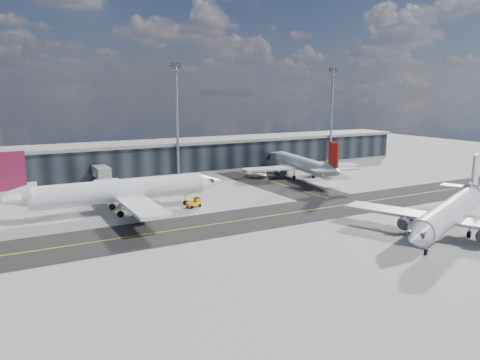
{
  "coord_description": "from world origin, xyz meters",
  "views": [
    {
      "loc": [
        -43.69,
        -63.66,
        21.45
      ],
      "look_at": [
        -0.86,
        13.63,
        5.0
      ],
      "focal_mm": 35.0,
      "sensor_mm": 36.0,
      "label": 1
    }
  ],
  "objects_px": {
    "airliner_near": "(451,212)",
    "service_van": "(256,174)",
    "airliner_af": "(118,191)",
    "airliner_redtail": "(303,165)",
    "baggage_tug": "(195,203)"
  },
  "relations": [
    {
      "from": "service_van",
      "to": "baggage_tug",
      "type": "bearing_deg",
      "value": -179.12
    },
    {
      "from": "airliner_near",
      "to": "baggage_tug",
      "type": "xyz_separation_m",
      "value": [
        -27.08,
        35.25,
        -2.74
      ]
    },
    {
      "from": "airliner_af",
      "to": "airliner_redtail",
      "type": "xyz_separation_m",
      "value": [
        50.4,
        12.1,
        -0.49
      ]
    },
    {
      "from": "airliner_af",
      "to": "airliner_near",
      "type": "xyz_separation_m",
      "value": [
        41.02,
        -37.87,
        -0.42
      ]
    },
    {
      "from": "airliner_near",
      "to": "baggage_tug",
      "type": "bearing_deg",
      "value": 14.51
    },
    {
      "from": "baggage_tug",
      "to": "service_van",
      "type": "height_order",
      "value": "baggage_tug"
    },
    {
      "from": "airliner_af",
      "to": "airliner_near",
      "type": "bearing_deg",
      "value": 48.12
    },
    {
      "from": "airliner_redtail",
      "to": "baggage_tug",
      "type": "distance_m",
      "value": 39.41
    },
    {
      "from": "airliner_near",
      "to": "service_van",
      "type": "distance_m",
      "value": 57.3
    },
    {
      "from": "airliner_near",
      "to": "baggage_tug",
      "type": "relative_size",
      "value": 11.65
    },
    {
      "from": "airliner_af",
      "to": "service_van",
      "type": "bearing_deg",
      "value": 116.24
    },
    {
      "from": "airliner_af",
      "to": "airliner_redtail",
      "type": "relative_size",
      "value": 1.14
    },
    {
      "from": "baggage_tug",
      "to": "airliner_redtail",
      "type": "bearing_deg",
      "value": 99.63
    },
    {
      "from": "airliner_redtail",
      "to": "service_van",
      "type": "distance_m",
      "value": 12.39
    },
    {
      "from": "airliner_redtail",
      "to": "baggage_tug",
      "type": "xyz_separation_m",
      "value": [
        -36.47,
        -14.72,
        -2.67
      ]
    }
  ]
}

